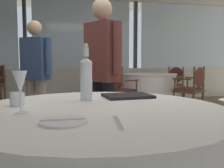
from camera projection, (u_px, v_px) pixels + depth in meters
name	position (u px, v px, depth m)	size (l,w,h in m)	color
ground_plane	(101.00, 151.00, 2.73)	(13.86, 13.86, 0.00)	#756047
window_wall_far	(83.00, 57.00, 6.56)	(9.50, 0.14, 2.94)	beige
side_plate	(63.00, 121.00, 0.97)	(0.20, 0.20, 0.01)	white
butter_knife	(63.00, 120.00, 0.97)	(0.18, 0.02, 0.00)	silver
dinner_fork	(118.00, 122.00, 0.96)	(0.21, 0.02, 0.00)	silver
water_bottle	(86.00, 77.00, 1.54)	(0.08, 0.08, 0.36)	white
wine_glass	(20.00, 83.00, 1.13)	(0.07, 0.07, 0.20)	white
water_tumbler	(17.00, 99.00, 1.36)	(0.08, 0.08, 0.07)	white
menu_book	(127.00, 96.00, 1.68)	(0.32, 0.24, 0.02)	black
background_table_0	(149.00, 91.00, 5.37)	(1.19, 1.19, 0.76)	white
dining_chair_0_0	(193.00, 86.00, 4.64)	(0.66, 0.64, 0.93)	brown
dining_chair_0_1	(173.00, 82.00, 6.08)	(0.64, 0.66, 0.90)	brown
dining_chair_0_2	(116.00, 80.00, 6.06)	(0.66, 0.64, 0.95)	brown
dining_chair_0_3	(118.00, 87.00, 4.63)	(0.64, 0.66, 0.93)	brown
diner_person_0	(102.00, 69.00, 2.51)	(0.37, 0.45, 1.66)	black
diner_person_1	(36.00, 71.00, 3.31)	(0.46, 0.36, 1.57)	gray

